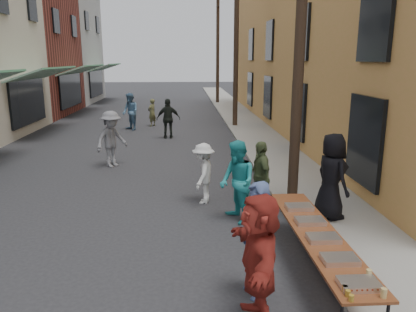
{
  "coord_description": "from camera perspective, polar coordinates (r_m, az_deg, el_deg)",
  "views": [
    {
      "loc": [
        1.63,
        -6.58,
        3.56
      ],
      "look_at": [
        2.16,
        2.85,
        1.3
      ],
      "focal_mm": 35.0,
      "sensor_mm": 36.0,
      "label": 1
    }
  ],
  "objects": [
    {
      "name": "ground",
      "position": [
        7.65,
        -15.68,
        -14.8
      ],
      "size": [
        120.0,
        120.0,
        0.0
      ],
      "primitive_type": "plane",
      "color": "#28282B",
      "rests_on": "ground"
    },
    {
      "name": "sidewalk",
      "position": [
        22.12,
        5.6,
        4.26
      ],
      "size": [
        2.2,
        60.0,
        0.1
      ],
      "primitive_type": "cube",
      "color": "gray",
      "rests_on": "ground"
    },
    {
      "name": "building_ochre",
      "position": [
        22.7,
        22.38,
        16.13
      ],
      "size": [
        10.0,
        28.0,
        10.0
      ],
      "primitive_type": "cube",
      "color": "#C69346",
      "rests_on": "ground"
    },
    {
      "name": "utility_pole_near",
      "position": [
        9.99,
        12.98,
        18.54
      ],
      "size": [
        0.26,
        0.26,
        9.0
      ],
      "primitive_type": "cylinder",
      "color": "#2D2116",
      "rests_on": "ground"
    },
    {
      "name": "utility_pole_mid",
      "position": [
        21.76,
        3.98,
        15.9
      ],
      "size": [
        0.26,
        0.26,
        9.0
      ],
      "primitive_type": "cylinder",
      "color": "#2D2116",
      "rests_on": "ground"
    },
    {
      "name": "utility_pole_far",
      "position": [
        33.7,
        1.38,
        15.05
      ],
      "size": [
        0.26,
        0.26,
        9.0
      ],
      "primitive_type": "cylinder",
      "color": "#2D2116",
      "rests_on": "ground"
    },
    {
      "name": "serving_table",
      "position": [
        7.11,
        15.09,
        -10.64
      ],
      "size": [
        0.7,
        4.0,
        0.75
      ],
      "color": "brown",
      "rests_on": "ground"
    },
    {
      "name": "catering_tray_sausage",
      "position": [
        5.71,
        20.45,
        -16.5
      ],
      "size": [
        0.5,
        0.33,
        0.08
      ],
      "primitive_type": "cube",
      "color": "maroon",
      "rests_on": "serving_table"
    },
    {
      "name": "catering_tray_foil_b",
      "position": [
        6.23,
        18.04,
        -13.64
      ],
      "size": [
        0.5,
        0.33,
        0.08
      ],
      "primitive_type": "cube",
      "color": "#B2B2B7",
      "rests_on": "serving_table"
    },
    {
      "name": "catering_tray_buns",
      "position": [
        6.82,
        15.92,
        -11.05
      ],
      "size": [
        0.5,
        0.33,
        0.08
      ],
      "primitive_type": "cube",
      "color": "tan",
      "rests_on": "serving_table"
    },
    {
      "name": "catering_tray_foil_d",
      "position": [
        7.43,
        14.17,
        -8.86
      ],
      "size": [
        0.5,
        0.33,
        0.08
      ],
      "primitive_type": "cube",
      "color": "#B2B2B7",
      "rests_on": "serving_table"
    },
    {
      "name": "catering_tray_buns_end",
      "position": [
        8.05,
        12.7,
        -7.01
      ],
      "size": [
        0.5,
        0.33,
        0.08
      ],
      "primitive_type": "cube",
      "color": "tan",
      "rests_on": "serving_table"
    },
    {
      "name": "condiment_jar_a",
      "position": [
        5.39,
        19.5,
        -18.31
      ],
      "size": [
        0.07,
        0.07,
        0.08
      ],
      "primitive_type": "cylinder",
      "color": "#A57F26",
      "rests_on": "serving_table"
    },
    {
      "name": "condiment_jar_b",
      "position": [
        5.47,
        19.09,
        -17.79
      ],
      "size": [
        0.07,
        0.07,
        0.08
      ],
      "primitive_type": "cylinder",
      "color": "#A57F26",
      "rests_on": "serving_table"
    },
    {
      "name": "condiment_jar_c",
      "position": [
        5.55,
        18.69,
        -17.27
      ],
      "size": [
        0.07,
        0.07,
        0.08
      ],
      "primitive_type": "cylinder",
      "color": "#A57F26",
      "rests_on": "serving_table"
    },
    {
      "name": "cup_stack",
      "position": [
        5.58,
        23.49,
        -17.26
      ],
      "size": [
        0.08,
        0.08,
        0.12
      ],
      "primitive_type": "cylinder",
      "color": "tan",
      "rests_on": "serving_table"
    },
    {
      "name": "guest_front_b",
      "position": [
        6.27,
        6.74,
        -11.62
      ],
      "size": [
        0.59,
        0.75,
        1.82
      ],
      "primitive_type": "imported",
      "rotation": [
        0.0,
        0.0,
        -1.32
      ],
      "color": "#42537F",
      "rests_on": "ground"
    },
    {
      "name": "guest_front_c",
      "position": [
        8.98,
        4.12,
        -3.66
      ],
      "size": [
        0.95,
        1.07,
        1.84
      ],
      "primitive_type": "imported",
      "rotation": [
        0.0,
        0.0,
        -1.25
      ],
      "color": "teal",
      "rests_on": "ground"
    },
    {
      "name": "guest_front_d",
      "position": [
        10.18,
        -0.66,
        -2.46
      ],
      "size": [
        0.81,
        1.11,
        1.54
      ],
      "primitive_type": "imported",
      "rotation": [
        0.0,
        0.0,
        -1.84
      ],
      "color": "white",
      "rests_on": "ground"
    },
    {
      "name": "guest_front_e",
      "position": [
        9.74,
        7.38,
        -2.82
      ],
      "size": [
        0.57,
        1.05,
        1.7
      ],
      "primitive_type": "imported",
      "rotation": [
        0.0,
        0.0,
        -1.4
      ],
      "color": "#58673C",
      "rests_on": "ground"
    },
    {
      "name": "guest_queue_back",
      "position": [
        5.69,
        7.15,
        -14.15
      ],
      "size": [
        0.59,
        1.74,
        1.86
      ],
      "primitive_type": "imported",
      "rotation": [
        0.0,
        0.0,
        -1.54
      ],
      "color": "#A02D23",
      "rests_on": "ground"
    },
    {
      "name": "server",
      "position": [
        9.32,
        17.01,
        -2.73
      ],
      "size": [
        0.84,
        1.06,
        1.91
      ],
      "primitive_type": "imported",
      "rotation": [
        0.0,
        0.0,
        1.84
      ],
      "color": "black",
      "rests_on": "sidewalk"
    },
    {
      "name": "passerby_left",
      "position": [
        14.0,
        -13.42,
        2.33
      ],
      "size": [
        1.33,
        1.39,
        1.89
      ],
      "primitive_type": "imported",
      "rotation": [
        0.0,
        0.0,
        0.86
      ],
      "color": "gray",
      "rests_on": "ground"
    },
    {
      "name": "passerby_mid",
      "position": [
        18.7,
        -5.6,
        5.25
      ],
      "size": [
        1.1,
        0.53,
        1.82
      ],
      "primitive_type": "imported",
      "rotation": [
        0.0,
        0.0,
        3.23
      ],
      "color": "black",
      "rests_on": "ground"
    },
    {
      "name": "passerby_right",
      "position": [
        22.32,
        -7.88,
        6.08
      ],
      "size": [
        0.6,
        0.65,
        1.48
      ],
      "primitive_type": "imported",
      "rotation": [
        0.0,
        0.0,
        4.1
      ],
      "color": "brown",
      "rests_on": "ground"
    },
    {
      "name": "passerby_far",
      "position": [
        21.22,
        -10.87,
        6.14
      ],
      "size": [
        1.12,
        1.17,
        1.9
      ],
      "primitive_type": "imported",
      "rotation": [
        0.0,
        0.0,
        5.35
      ],
      "color": "#5580A4",
      "rests_on": "ground"
    }
  ]
}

